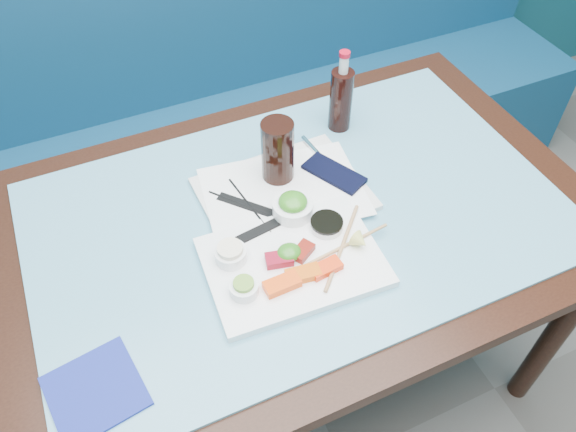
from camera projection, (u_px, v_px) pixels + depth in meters
name	position (u px, v px, depth m)	size (l,w,h in m)	color
booth_bench	(203.00, 130.00, 2.10)	(3.00, 0.56, 1.17)	navy
dining_table	(298.00, 239.00, 1.37)	(1.40, 0.90, 0.75)	black
glass_top	(299.00, 215.00, 1.31)	(1.22, 0.76, 0.01)	#5999B2
sashimi_plate	(293.00, 262.00, 1.20)	(0.37, 0.27, 0.02)	white
salmon_left	(282.00, 284.00, 1.14)	(0.08, 0.04, 0.02)	#FF490A
salmon_mid	(303.00, 274.00, 1.16)	(0.07, 0.04, 0.02)	#E55609
salmon_right	(326.00, 268.00, 1.17)	(0.07, 0.03, 0.02)	#FF340A
tuna_left	(279.00, 259.00, 1.18)	(0.06, 0.04, 0.02)	maroon
tuna_right	(303.00, 251.00, 1.20)	(0.05, 0.03, 0.02)	maroon
seaweed_garnish	(289.00, 252.00, 1.19)	(0.05, 0.05, 0.03)	#2D751B
ramekin_wasabi	(244.00, 288.00, 1.13)	(0.06, 0.06, 0.03)	white
wasabi_fill	(244.00, 283.00, 1.12)	(0.04, 0.04, 0.01)	#6C9F33
ramekin_ginger	(231.00, 255.00, 1.19)	(0.07, 0.07, 0.03)	white
ginger_fill	(230.00, 249.00, 1.17)	(0.05, 0.05, 0.01)	#F5E7C9
soy_dish	(327.00, 225.00, 1.25)	(0.07, 0.07, 0.01)	white
soy_fill	(327.00, 222.00, 1.24)	(0.07, 0.07, 0.01)	black
lemon_wedge	(360.00, 242.00, 1.20)	(0.04, 0.04, 0.03)	#E7E56D
chopstick_sleeve	(267.00, 227.00, 1.25)	(0.15, 0.02, 0.00)	black
wooden_chopstick_a	(342.00, 246.00, 1.21)	(0.01, 0.01, 0.25)	#AE7E52
wooden_chopstick_b	(346.00, 245.00, 1.22)	(0.01, 0.01, 0.22)	#AD8351
serving_tray	(283.00, 194.00, 1.34)	(0.38, 0.29, 0.01)	silver
paper_placemat	(283.00, 191.00, 1.33)	(0.37, 0.26, 0.00)	white
seaweed_bowl	(293.00, 209.00, 1.27)	(0.09, 0.09, 0.04)	white
seaweed_salad	(293.00, 202.00, 1.26)	(0.07, 0.07, 0.03)	#327D1C
cola_glass	(278.00, 151.00, 1.31)	(0.08, 0.08, 0.16)	black
navy_pouch	(334.00, 173.00, 1.37)	(0.07, 0.15, 0.01)	black
fork	(313.00, 148.00, 1.43)	(0.01, 0.01, 0.10)	silver
black_chopstick_a	(246.00, 206.00, 1.30)	(0.01, 0.01, 0.20)	black
black_chopstick_b	(249.00, 205.00, 1.30)	(0.01, 0.01, 0.20)	black
tray_sleeve	(248.00, 206.00, 1.30)	(0.03, 0.15, 0.00)	black
cola_bottle_body	(341.00, 100.00, 1.46)	(0.06, 0.06, 0.17)	black
cola_bottle_neck	(344.00, 64.00, 1.38)	(0.02, 0.02, 0.05)	silver
cola_bottle_cap	(345.00, 54.00, 1.35)	(0.03, 0.03, 0.01)	#B50B20
blue_napkin	(95.00, 391.00, 1.02)	(0.16, 0.16, 0.01)	navy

